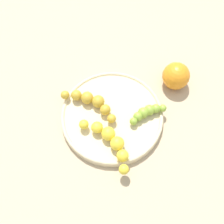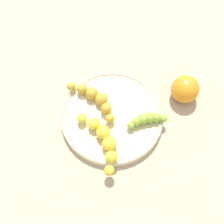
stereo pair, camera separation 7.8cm
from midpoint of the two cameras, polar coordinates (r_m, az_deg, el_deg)
name	(u,v)px [view 2 (the right image)]	position (r m, az deg, el deg)	size (l,w,h in m)	color
ground_plane	(112,118)	(0.82, 2.73, -1.46)	(2.40, 2.40, 0.00)	tan
fruit_bowl	(112,116)	(0.81, 2.77, -1.09)	(0.27, 0.27, 0.02)	beige
banana_spotted	(94,98)	(0.80, -0.63, 2.36)	(0.16, 0.07, 0.03)	gold
banana_yellow	(103,139)	(0.75, 1.25, -5.51)	(0.18, 0.07, 0.04)	yellow
banana_green	(146,119)	(0.79, 9.34, -1.68)	(0.06, 0.10, 0.03)	#8CAD38
orange_fruit	(185,89)	(0.85, 16.20, 3.91)	(0.08, 0.08, 0.08)	orange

